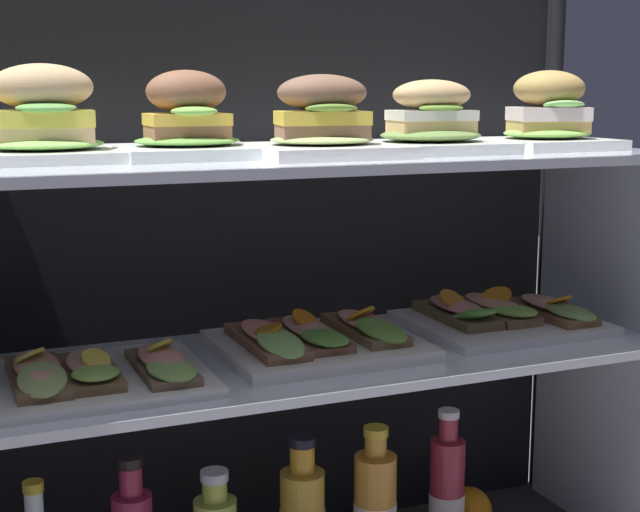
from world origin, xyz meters
TOP-DOWN VIEW (x-y plane):
  - case_frame at (0.00, 0.12)m, footprint 1.12×0.41m
  - riser_lower_tier at (0.00, 0.00)m, footprint 1.06×0.34m
  - shelf_lower_glass at (0.00, 0.00)m, footprint 1.07×0.36m
  - riser_upper_tier at (0.00, 0.00)m, footprint 1.06×0.34m
  - shelf_upper_glass at (0.00, 0.00)m, footprint 1.07×0.36m
  - plated_roll_sandwich_right_of_center at (-0.38, 0.05)m, footprint 0.20×0.20m
  - plated_roll_sandwich_left_of_center at (-0.19, 0.04)m, footprint 0.20×0.20m
  - plated_roll_sandwich_mid_left at (-0.01, -0.02)m, footprint 0.21×0.21m
  - plated_roll_sandwich_mid_right at (0.18, 0.00)m, footprint 0.20×0.20m
  - plated_roll_sandwich_center at (0.40, -0.00)m, footprint 0.18×0.18m
  - open_sandwich_tray_near_left_corner at (-0.34, -0.03)m, footprint 0.29×0.26m
  - open_sandwich_tray_center at (-0.00, 0.00)m, footprint 0.29×0.26m
  - open_sandwich_tray_far_right at (0.34, 0.02)m, footprint 0.29×0.26m
  - juice_bottle_back_left at (0.24, 0.02)m, footprint 0.06×0.06m
  - orange_fruit_beside_bottles at (0.31, 0.07)m, footprint 0.08×0.08m

SIDE VIEW (x-z plane):
  - orange_fruit_beside_bottles at x=0.31m, z-range 0.04..0.12m
  - juice_bottle_back_left at x=0.24m, z-range 0.02..0.26m
  - riser_lower_tier at x=0.00m, z-range 0.04..0.41m
  - shelf_lower_glass at x=0.00m, z-range 0.41..0.42m
  - open_sandwich_tray_near_left_corner at x=-0.34m, z-range 0.41..0.47m
  - open_sandwich_tray_far_right at x=0.34m, z-range 0.41..0.47m
  - open_sandwich_tray_center at x=0.00m, z-range 0.41..0.47m
  - case_frame at x=0.00m, z-range 0.04..1.01m
  - riser_upper_tier at x=0.00m, z-range 0.42..0.70m
  - shelf_upper_glass at x=0.00m, z-range 0.70..0.72m
  - plated_roll_sandwich_mid_right at x=0.18m, z-range 0.70..0.81m
  - plated_roll_sandwich_mid_left at x=-0.01m, z-range 0.70..0.81m
  - plated_roll_sandwich_left_of_center at x=-0.19m, z-range 0.70..0.82m
  - plated_roll_sandwich_center at x=0.40m, z-range 0.70..0.82m
  - plated_roll_sandwich_right_of_center at x=-0.38m, z-range 0.70..0.83m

